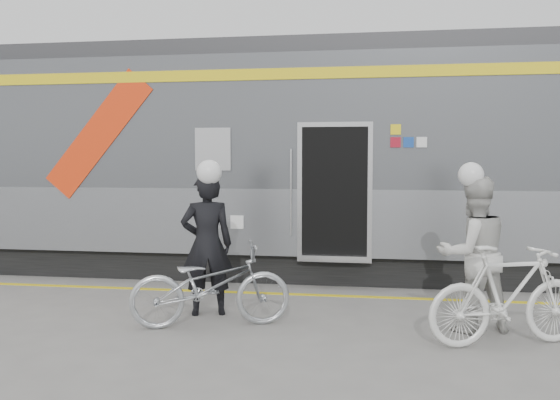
% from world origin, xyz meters
% --- Properties ---
extents(ground, '(90.00, 90.00, 0.00)m').
position_xyz_m(ground, '(0.00, 0.00, 0.00)').
color(ground, slate).
rests_on(ground, ground).
extents(train, '(24.00, 3.17, 4.10)m').
position_xyz_m(train, '(-1.42, 4.19, 2.05)').
color(train, black).
rests_on(train, ground).
extents(safety_strip, '(24.00, 0.12, 0.01)m').
position_xyz_m(safety_strip, '(0.00, 2.15, 0.00)').
color(safety_strip, yellow).
rests_on(safety_strip, ground).
extents(man, '(0.80, 0.65, 1.90)m').
position_xyz_m(man, '(-0.80, 0.82, 0.95)').
color(man, black).
rests_on(man, ground).
extents(bicycle_left, '(2.10, 1.29, 1.04)m').
position_xyz_m(bicycle_left, '(-0.60, 0.27, 0.52)').
color(bicycle_left, '#B0B4B8').
rests_on(bicycle_left, ground).
extents(woman, '(1.10, 0.97, 1.88)m').
position_xyz_m(woman, '(2.59, 0.59, 0.94)').
color(woman, beige).
rests_on(woman, ground).
extents(bicycle_right, '(1.97, 1.12, 1.14)m').
position_xyz_m(bicycle_right, '(2.89, 0.04, 0.57)').
color(bicycle_right, white).
rests_on(bicycle_right, ground).
extents(helmet_man, '(0.33, 0.33, 0.33)m').
position_xyz_m(helmet_man, '(-0.80, 0.82, 2.06)').
color(helmet_man, white).
rests_on(helmet_man, man).
extents(helmet_woman, '(0.30, 0.30, 0.30)m').
position_xyz_m(helmet_woman, '(2.59, 0.59, 2.03)').
color(helmet_woman, white).
rests_on(helmet_woman, woman).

